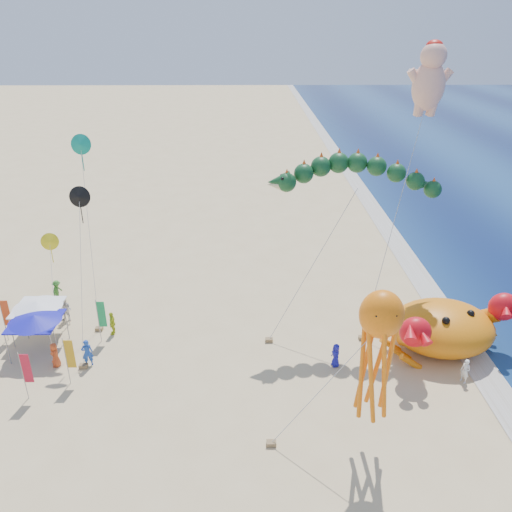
{
  "coord_description": "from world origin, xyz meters",
  "views": [
    {
      "loc": [
        -2.34,
        -25.83,
        19.43
      ],
      "look_at": [
        -2.0,
        2.0,
        6.5
      ],
      "focal_mm": 35.0,
      "sensor_mm": 36.0,
      "label": 1
    }
  ],
  "objects_px": {
    "canopy_blue": "(35,319)",
    "crab_inflatable": "(443,327)",
    "cherub_kite": "(430,77)",
    "dragon_kite": "(356,180)",
    "octopus_kite": "(377,346)",
    "canopy_white": "(37,305)"
  },
  "relations": [
    {
      "from": "canopy_blue",
      "to": "crab_inflatable",
      "type": "bearing_deg",
      "value": -0.3
    },
    {
      "from": "dragon_kite",
      "to": "octopus_kite",
      "type": "xyz_separation_m",
      "value": [
        -0.94,
        -11.81,
        -4.35
      ]
    },
    {
      "from": "dragon_kite",
      "to": "cherub_kite",
      "type": "xyz_separation_m",
      "value": [
        4.85,
        3.01,
        5.93
      ]
    },
    {
      "from": "crab_inflatable",
      "to": "dragon_kite",
      "type": "relative_size",
      "value": 0.77
    },
    {
      "from": "cherub_kite",
      "to": "canopy_blue",
      "type": "bearing_deg",
      "value": -165.68
    },
    {
      "from": "crab_inflatable",
      "to": "canopy_white",
      "type": "bearing_deg",
      "value": 175.96
    },
    {
      "from": "cherub_kite",
      "to": "canopy_blue",
      "type": "distance_m",
      "value": 29.64
    },
    {
      "from": "octopus_kite",
      "to": "canopy_blue",
      "type": "xyz_separation_m",
      "value": [
        -19.56,
        8.35,
        -3.64
      ]
    },
    {
      "from": "crab_inflatable",
      "to": "dragon_kite",
      "type": "distance_m",
      "value": 11.01
    },
    {
      "from": "canopy_blue",
      "to": "canopy_white",
      "type": "distance_m",
      "value": 1.82
    },
    {
      "from": "dragon_kite",
      "to": "canopy_white",
      "type": "xyz_separation_m",
      "value": [
        -21.02,
        -1.71,
        -8.0
      ]
    },
    {
      "from": "crab_inflatable",
      "to": "cherub_kite",
      "type": "bearing_deg",
      "value": 97.32
    },
    {
      "from": "cherub_kite",
      "to": "canopy_white",
      "type": "relative_size",
      "value": 5.72
    },
    {
      "from": "canopy_white",
      "to": "canopy_blue",
      "type": "bearing_deg",
      "value": -73.59
    },
    {
      "from": "cherub_kite",
      "to": "octopus_kite",
      "type": "relative_size",
      "value": 2.09
    },
    {
      "from": "cherub_kite",
      "to": "crab_inflatable",
      "type": "bearing_deg",
      "value": -82.68
    },
    {
      "from": "octopus_kite",
      "to": "canopy_blue",
      "type": "distance_m",
      "value": 21.58
    },
    {
      "from": "dragon_kite",
      "to": "canopy_white",
      "type": "distance_m",
      "value": 22.55
    },
    {
      "from": "crab_inflatable",
      "to": "dragon_kite",
      "type": "bearing_deg",
      "value": 147.76
    },
    {
      "from": "dragon_kite",
      "to": "canopy_blue",
      "type": "xyz_separation_m",
      "value": [
        -20.5,
        -3.46,
        -8.0
      ]
    },
    {
      "from": "crab_inflatable",
      "to": "octopus_kite",
      "type": "bearing_deg",
      "value": -128.96
    },
    {
      "from": "crab_inflatable",
      "to": "canopy_blue",
      "type": "height_order",
      "value": "crab_inflatable"
    }
  ]
}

